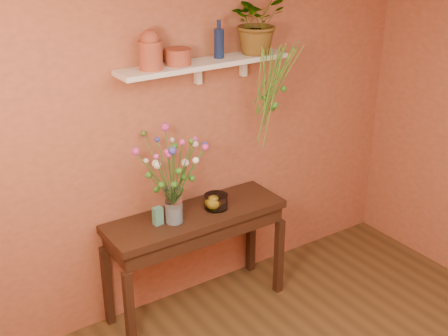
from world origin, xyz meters
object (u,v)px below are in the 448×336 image
Objects in this scene: blue_bottle at (219,43)px; glass_vase at (174,208)px; bouquet at (172,161)px; sideboard at (196,227)px; glass_bowl at (216,202)px; spider_plant at (257,21)px; terracotta_jug at (150,51)px.

glass_vase is (-0.50, -0.17, -1.09)m from blue_bottle.
bouquet is (-0.51, -0.18, -0.72)m from blue_bottle.
glass_vase is at bearing 67.58° from bouquet.
sideboard is 5.24× the size of glass_vase.
blue_bottle is 1.48× the size of glass_bowl.
glass_vase is 1.47× the size of glass_bowl.
sideboard is at bearing 172.97° from glass_bowl.
spider_plant is at bearing 10.93° from bouquet.
bouquet is (-0.00, -0.01, 0.37)m from glass_vase.
glass_vase is at bearing -169.82° from spider_plant.
glass_bowl is (0.17, -0.02, 0.17)m from sideboard.
spider_plant reaches higher than blue_bottle.
blue_bottle is at bearing 175.28° from spider_plant.
glass_vase is at bearing -169.50° from sideboard.
glass_bowl is at bearing 2.47° from glass_vase.
sideboard is 2.32× the size of bouquet.
sideboard is 1.37m from blue_bottle.
terracotta_jug is 0.44× the size of bouquet.
bouquet reaches higher than glass_vase.
blue_bottle reaches higher than bouquet.
blue_bottle reaches higher than glass_vase.
blue_bottle is at bearing 19.98° from bouquet.
spider_plant reaches higher than bouquet.
glass_bowl is (0.42, -0.12, -1.17)m from terracotta_jug.
blue_bottle is at bearing 18.95° from glass_vase.
spider_plant reaches higher than glass_vase.
bouquet is at bearing -175.75° from glass_bowl.
spider_plant is 1.79× the size of glass_vase.
spider_plant is at bearing 16.29° from glass_bowl.
blue_bottle is at bearing 3.59° from terracotta_jug.
terracotta_jug is 0.99× the size of glass_vase.
sideboard is 5.26× the size of terracotta_jug.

